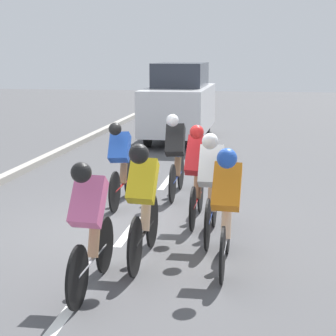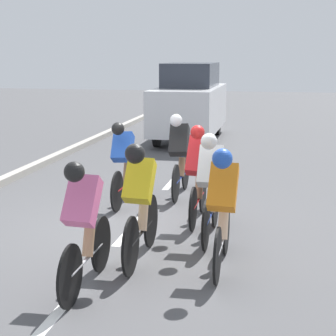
% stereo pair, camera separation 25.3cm
% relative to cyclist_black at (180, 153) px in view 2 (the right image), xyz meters
% --- Properties ---
extents(ground_plane, '(60.00, 60.00, 0.00)m').
position_rel_cyclist_black_xyz_m(ground_plane, '(0.35, 1.92, -0.79)').
color(ground_plane, '#4C4C4F').
extents(lane_stripe_mid, '(0.12, 1.40, 0.01)m').
position_rel_cyclist_black_xyz_m(lane_stripe_mid, '(0.35, 2.09, -0.78)').
color(lane_stripe_mid, white).
rests_on(lane_stripe_mid, ground).
extents(lane_stripe_far, '(0.12, 1.40, 0.01)m').
position_rel_cyclist_black_xyz_m(lane_stripe_far, '(0.35, -1.11, -0.78)').
color(lane_stripe_far, white).
rests_on(lane_stripe_far, ground).
extents(cyclist_black, '(0.35, 1.64, 1.50)m').
position_rel_cyclist_black_xyz_m(cyclist_black, '(0.00, 0.00, 0.00)').
color(cyclist_black, black).
rests_on(cyclist_black, ground).
extents(cyclist_white, '(0.32, 1.72, 1.51)m').
position_rel_cyclist_black_xyz_m(cyclist_white, '(-0.84, 2.23, -0.00)').
color(cyclist_white, black).
rests_on(cyclist_white, ground).
extents(cyclist_blue, '(0.35, 1.68, 1.43)m').
position_rel_cyclist_black_xyz_m(cyclist_blue, '(0.82, 0.72, -0.04)').
color(cyclist_blue, black).
rests_on(cyclist_blue, ground).
extents(cyclist_pink, '(0.33, 1.65, 1.47)m').
position_rel_cyclist_black_xyz_m(cyclist_pink, '(0.27, 4.19, -0.02)').
color(cyclist_pink, black).
rests_on(cyclist_pink, ground).
extents(cyclist_orange, '(0.34, 1.63, 1.50)m').
position_rel_cyclist_black_xyz_m(cyclist_orange, '(-1.11, 3.31, 0.01)').
color(cyclist_orange, black).
rests_on(cyclist_orange, ground).
extents(cyclist_yellow, '(0.33, 1.71, 1.51)m').
position_rel_cyclist_black_xyz_m(cyclist_yellow, '(-0.11, 3.26, 0.01)').
color(cyclist_yellow, black).
rests_on(cyclist_yellow, ground).
extents(cyclist_red, '(0.35, 1.65, 1.51)m').
position_rel_cyclist_black_xyz_m(cyclist_red, '(-0.56, 1.48, 0.00)').
color(cyclist_red, black).
rests_on(cyclist_red, ground).
extents(support_car, '(1.70, 4.23, 2.24)m').
position_rel_cyclist_black_xyz_m(support_car, '(0.90, -6.55, 0.33)').
color(support_car, black).
rests_on(support_car, ground).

